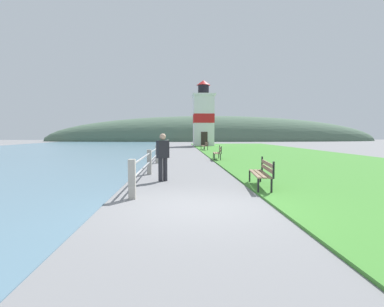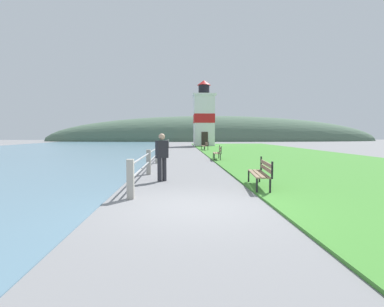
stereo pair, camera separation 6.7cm
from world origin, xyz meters
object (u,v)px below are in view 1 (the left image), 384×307
Objects in this scene: park_bench_midway at (218,152)px; park_bench_near at (262,171)px; person_strolling at (163,155)px; park_bench_far at (205,145)px; lighthouse at (203,117)px.

park_bench_near is at bearing 94.46° from park_bench_midway.
person_strolling reaches higher than park_bench_near.
park_bench_far is 11.99m from lighthouse.
park_bench_far is (0.21, 11.59, 0.00)m from park_bench_midway.
lighthouse is (1.01, 23.03, 3.51)m from park_bench_midway.
park_bench_far is at bearing -84.13° from park_bench_near.
park_bench_near is 1.15× the size of person_strolling.
park_bench_near is 33.38m from lighthouse.
person_strolling is at bearing -97.54° from lighthouse.
person_strolling is (-3.19, 1.62, 0.40)m from park_bench_near.
park_bench_near is 21.74m from park_bench_far.
lighthouse is at bearing -36.59° from person_strolling.
person_strolling is at bearing -20.59° from park_bench_near.
park_bench_midway is 0.19× the size of lighthouse.
park_bench_far is 1.16× the size of person_strolling.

